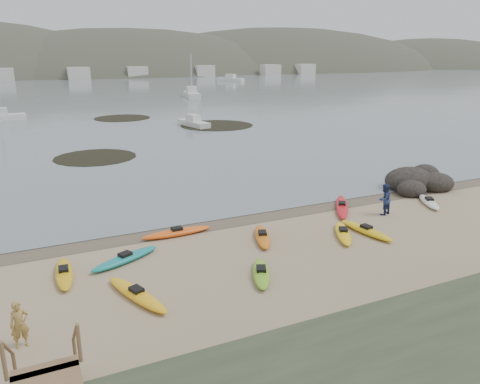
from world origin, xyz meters
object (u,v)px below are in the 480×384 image
stairs (47,377)px  person_east (384,199)px  rock_cluster (417,185)px  person_west (19,324)px

stairs → person_east: size_ratio=1.46×
stairs → rock_cluster: (24.78, 11.76, -0.81)m
person_west → rock_cluster: bearing=6.4°
stairs → person_east: stairs is taller
person_east → person_west: bearing=-0.3°
stairs → rock_cluster: 27.44m
person_west → person_east: size_ratio=0.88×
stairs → rock_cluster: bearing=25.4°
stairs → person_east: bearing=24.2°
stairs → person_west: (-0.65, 3.40, -0.24)m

